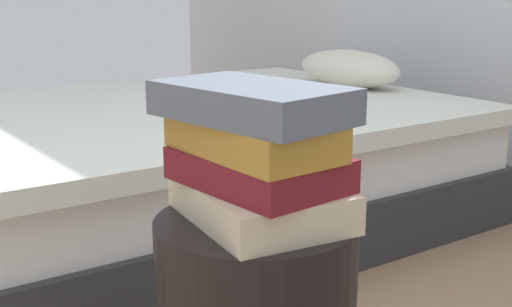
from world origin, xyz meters
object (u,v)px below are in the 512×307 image
object	(u,v)px
bed	(195,161)
book_slate	(251,102)
book_cream	(261,201)
book_maroon	(257,169)
book_ochre	(253,137)

from	to	relation	value
bed	book_slate	world-z (taller)	book_slate
book_cream	book_maroon	size ratio (longest dim) A/B	1.05
book_cream	bed	bearing A→B (deg)	161.63
bed	book_maroon	distance (m)	1.56
bed	book_slate	distance (m)	1.59
bed	book_maroon	bearing A→B (deg)	-25.27
book_ochre	book_slate	xyz separation A→B (m)	(-0.01, 0.00, 0.05)
book_maroon	book_ochre	bearing A→B (deg)	-92.78
book_cream	book_ochre	xyz separation A→B (m)	(0.00, -0.02, 0.11)
book_maroon	book_slate	bearing A→B (deg)	-144.15
bed	book_slate	xyz separation A→B (m)	(1.34, -0.70, 0.48)
book_ochre	book_maroon	bearing A→B (deg)	89.62
book_cream	book_ochre	bearing A→B (deg)	-70.85
bed	book_maroon	xyz separation A→B (m)	(1.35, -0.69, 0.38)
book_maroon	book_slate	xyz separation A→B (m)	(-0.01, -0.01, 0.10)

